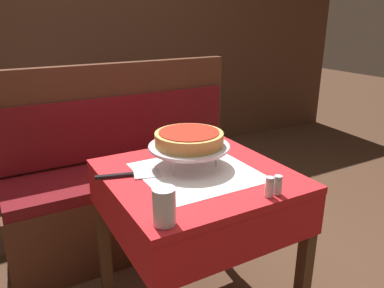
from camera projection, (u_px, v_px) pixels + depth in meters
dining_table_front at (197, 198)px, 1.57m from camera, size 0.72×0.72×0.73m
dining_table_rear at (48, 116)px, 2.81m from camera, size 0.64×0.64×0.73m
booth_bench at (133, 190)px, 2.26m from camera, size 1.44×0.48×1.07m
back_wall_panel at (71, 31)px, 3.10m from camera, size 6.00×0.04×2.40m
pizza_pan_stand at (188, 147)px, 1.55m from camera, size 0.34×0.34×0.09m
deep_dish_pizza at (188, 139)px, 1.54m from camera, size 0.28×0.28×0.06m
pizza_server at (131, 175)px, 1.49m from camera, size 0.26×0.12×0.01m
water_glass_near at (164, 206)px, 1.13m from camera, size 0.07×0.07×0.12m
salt_shaker at (269, 187)px, 1.31m from camera, size 0.03×0.03×0.07m
pepper_shaker at (278, 185)px, 1.33m from camera, size 0.03×0.03×0.07m
napkin_holder at (185, 136)px, 1.82m from camera, size 0.10×0.05×0.09m
condiment_caddy at (44, 94)px, 2.71m from camera, size 0.12×0.12×0.16m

